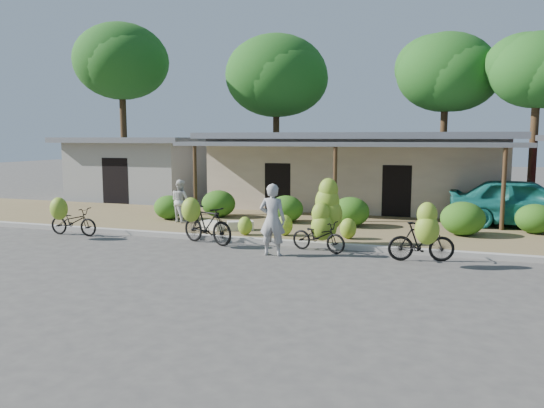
{
  "coord_description": "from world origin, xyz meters",
  "views": [
    {
      "loc": [
        3.95,
        -12.65,
        3.15
      ],
      "look_at": [
        -1.02,
        2.04,
        1.2
      ],
      "focal_mm": 35.0,
      "sensor_mm": 36.0,
      "label": 1
    }
  ],
  "objects_px": {
    "tree_far_center": "(274,74)",
    "bystander": "(181,201)",
    "tree_back_left": "(119,60)",
    "tree_near_right": "(533,69)",
    "sack_near": "(240,226)",
    "teal_van": "(524,202)",
    "bike_left": "(205,223)",
    "sack_far": "(213,225)",
    "bike_center": "(324,220)",
    "vendor": "(272,220)",
    "bike_right": "(423,237)",
    "bike_far_left": "(71,219)",
    "tree_center_right": "(442,71)"
  },
  "relations": [
    {
      "from": "sack_near",
      "to": "teal_van",
      "type": "relative_size",
      "value": 0.17
    },
    {
      "from": "tree_near_right",
      "to": "sack_near",
      "type": "bearing_deg",
      "value": -131.06
    },
    {
      "from": "tree_back_left",
      "to": "bike_right",
      "type": "bearing_deg",
      "value": -35.45
    },
    {
      "from": "bike_right",
      "to": "sack_far",
      "type": "bearing_deg",
      "value": 58.88
    },
    {
      "from": "sack_near",
      "to": "teal_van",
      "type": "height_order",
      "value": "teal_van"
    },
    {
      "from": "bystander",
      "to": "tree_near_right",
      "type": "bearing_deg",
      "value": -114.51
    },
    {
      "from": "bystander",
      "to": "tree_far_center",
      "type": "bearing_deg",
      "value": -62.0
    },
    {
      "from": "bike_far_left",
      "to": "teal_van",
      "type": "bearing_deg",
      "value": -67.8
    },
    {
      "from": "tree_far_center",
      "to": "bike_left",
      "type": "xyz_separation_m",
      "value": [
        2.81,
        -14.76,
        -6.01
      ]
    },
    {
      "from": "sack_near",
      "to": "bystander",
      "type": "height_order",
      "value": "bystander"
    },
    {
      "from": "tree_back_left",
      "to": "vendor",
      "type": "height_order",
      "value": "tree_back_left"
    },
    {
      "from": "sack_far",
      "to": "teal_van",
      "type": "bearing_deg",
      "value": 21.68
    },
    {
      "from": "tree_back_left",
      "to": "bike_far_left",
      "type": "distance_m",
      "value": 15.06
    },
    {
      "from": "teal_van",
      "to": "tree_back_left",
      "type": "bearing_deg",
      "value": 75.1
    },
    {
      "from": "sack_near",
      "to": "sack_far",
      "type": "relative_size",
      "value": 1.13
    },
    {
      "from": "bike_left",
      "to": "vendor",
      "type": "distance_m",
      "value": 2.5
    },
    {
      "from": "bike_center",
      "to": "tree_near_right",
      "type": "bearing_deg",
      "value": -12.34
    },
    {
      "from": "bike_right",
      "to": "vendor",
      "type": "bearing_deg",
      "value": 82.08
    },
    {
      "from": "sack_far",
      "to": "bike_right",
      "type": "bearing_deg",
      "value": -17.28
    },
    {
      "from": "tree_center_right",
      "to": "bike_far_left",
      "type": "height_order",
      "value": "tree_center_right"
    },
    {
      "from": "tree_center_right",
      "to": "tree_back_left",
      "type": "bearing_deg",
      "value": -168.37
    },
    {
      "from": "tree_far_center",
      "to": "bike_far_left",
      "type": "height_order",
      "value": "tree_far_center"
    },
    {
      "from": "tree_center_right",
      "to": "sack_near",
      "type": "height_order",
      "value": "tree_center_right"
    },
    {
      "from": "sack_far",
      "to": "sack_near",
      "type": "bearing_deg",
      "value": 11.87
    },
    {
      "from": "bike_right",
      "to": "bystander",
      "type": "distance_m",
      "value": 9.16
    },
    {
      "from": "tree_far_center",
      "to": "teal_van",
      "type": "height_order",
      "value": "tree_far_center"
    },
    {
      "from": "tree_near_right",
      "to": "bike_center",
      "type": "relative_size",
      "value": 3.94
    },
    {
      "from": "tree_far_center",
      "to": "bike_left",
      "type": "distance_m",
      "value": 16.18
    },
    {
      "from": "tree_back_left",
      "to": "tree_near_right",
      "type": "bearing_deg",
      "value": 4.08
    },
    {
      "from": "bike_far_left",
      "to": "bike_left",
      "type": "bearing_deg",
      "value": -88.51
    },
    {
      "from": "bike_right",
      "to": "teal_van",
      "type": "distance_m",
      "value": 6.72
    },
    {
      "from": "bike_far_left",
      "to": "vendor",
      "type": "distance_m",
      "value": 7.07
    },
    {
      "from": "tree_far_center",
      "to": "vendor",
      "type": "bearing_deg",
      "value": -71.59
    },
    {
      "from": "bike_far_left",
      "to": "teal_van",
      "type": "relative_size",
      "value": 0.35
    },
    {
      "from": "tree_far_center",
      "to": "bike_left",
      "type": "bearing_deg",
      "value": -79.23
    },
    {
      "from": "bystander",
      "to": "tree_back_left",
      "type": "bearing_deg",
      "value": -20.71
    },
    {
      "from": "sack_near",
      "to": "bystander",
      "type": "bearing_deg",
      "value": 161.33
    },
    {
      "from": "bike_center",
      "to": "teal_van",
      "type": "relative_size",
      "value": 0.41
    },
    {
      "from": "tree_far_center",
      "to": "bystander",
      "type": "xyz_separation_m",
      "value": [
        0.46,
        -11.91,
        -5.77
      ]
    },
    {
      "from": "bike_left",
      "to": "vendor",
      "type": "relative_size",
      "value": 1.03
    },
    {
      "from": "bike_right",
      "to": "bike_left",
      "type": "bearing_deg",
      "value": 72.76
    },
    {
      "from": "tree_far_center",
      "to": "sack_far",
      "type": "relative_size",
      "value": 11.79
    },
    {
      "from": "tree_center_right",
      "to": "bystander",
      "type": "xyz_separation_m",
      "value": [
        -8.54,
        -12.41,
        -5.67
      ]
    },
    {
      "from": "bike_left",
      "to": "tree_far_center",
      "type": "bearing_deg",
      "value": 29.63
    },
    {
      "from": "tree_far_center",
      "to": "vendor",
      "type": "height_order",
      "value": "tree_far_center"
    },
    {
      "from": "tree_back_left",
      "to": "bike_right",
      "type": "xyz_separation_m",
      "value": [
        17.03,
        -12.13,
        -6.73
      ]
    },
    {
      "from": "tree_near_right",
      "to": "vendor",
      "type": "distance_m",
      "value": 16.92
    },
    {
      "from": "tree_far_center",
      "to": "bike_center",
      "type": "distance_m",
      "value": 16.72
    },
    {
      "from": "tree_back_left",
      "to": "sack_far",
      "type": "relative_size",
      "value": 12.51
    },
    {
      "from": "vendor",
      "to": "bystander",
      "type": "relative_size",
      "value": 1.26
    }
  ]
}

